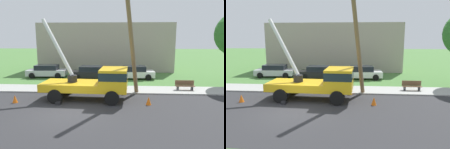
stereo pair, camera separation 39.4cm
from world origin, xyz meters
TOP-DOWN VIEW (x-y plane):
  - ground_plane at (0.00, 12.00)m, footprint 120.00×120.00m
  - road_asphalt at (0.00, 0.00)m, footprint 80.00×8.85m
  - sidewalk_strip at (0.00, 5.72)m, footprint 80.00×2.60m
  - utility_truck at (1.31, 2.80)m, footprint 6.75×3.21m
  - leaning_utility_pole at (3.84, 3.96)m, footprint 1.68×2.50m
  - traffic_cone_ahead at (5.02, 1.78)m, footprint 0.36×0.36m
  - traffic_cone_behind at (-4.32, 1.71)m, footprint 0.36×0.36m
  - traffic_cone_curbside at (3.33, 4.28)m, footprint 0.36×0.36m
  - parked_sedan_silver at (-5.55, 11.36)m, footprint 4.48×2.16m
  - parked_sedan_black at (-0.24, 10.55)m, footprint 4.45×2.10m
  - parked_sedan_white at (4.43, 10.96)m, footprint 4.48×2.16m
  - park_bench at (8.54, 5.79)m, footprint 1.60×0.45m
  - lowrise_building_backdrop at (0.81, 18.10)m, footprint 18.00×6.00m

SIDE VIEW (x-z plane):
  - ground_plane at x=0.00m, z-range 0.00..0.00m
  - road_asphalt at x=0.00m, z-range 0.00..0.01m
  - sidewalk_strip at x=0.00m, z-range 0.00..0.10m
  - traffic_cone_ahead at x=5.02m, z-range 0.00..0.56m
  - traffic_cone_behind at x=-4.32m, z-range 0.00..0.56m
  - traffic_cone_curbside at x=3.33m, z-range 0.00..0.56m
  - park_bench at x=8.54m, z-range 0.01..0.91m
  - parked_sedan_silver at x=-5.55m, z-range 0.00..1.42m
  - parked_sedan_black at x=-0.24m, z-range 0.00..1.42m
  - parked_sedan_white at x=4.43m, z-range 0.00..1.42m
  - utility_truck at x=1.31m, z-range -1.58..4.40m
  - lowrise_building_backdrop at x=0.81m, z-range 0.00..6.40m
  - leaning_utility_pole at x=3.84m, z-range 0.12..8.97m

